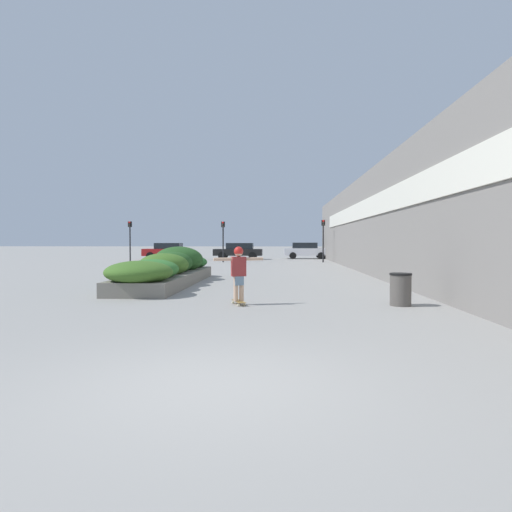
# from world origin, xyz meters

# --- Properties ---
(ground_plane) EXTENTS (300.00, 300.00, 0.00)m
(ground_plane) POSITION_xyz_m (0.00, 0.00, 0.00)
(ground_plane) COLOR gray
(building_wall_right) EXTENTS (0.67, 45.41, 5.16)m
(building_wall_right) POSITION_xyz_m (5.48, 18.69, 2.59)
(building_wall_right) COLOR gray
(building_wall_right) RESTS_ON ground_plane
(planter_box) EXTENTS (2.13, 9.48, 1.44)m
(planter_box) POSITION_xyz_m (-3.49, 12.27, 0.61)
(planter_box) COLOR slate
(planter_box) RESTS_ON ground_plane
(skateboard) EXTENTS (0.45, 0.78, 0.10)m
(skateboard) POSITION_xyz_m (-0.26, 6.71, 0.07)
(skateboard) COLOR olive
(skateboard) RESTS_ON ground_plane
(skateboarder) EXTENTS (1.28, 0.55, 1.43)m
(skateboarder) POSITION_xyz_m (-0.26, 6.71, 0.96)
(skateboarder) COLOR tan
(skateboarder) RESTS_ON skateboard
(trash_bin) EXTENTS (0.56, 0.56, 0.84)m
(trash_bin) POSITION_xyz_m (3.93, 6.74, 0.42)
(trash_bin) COLOR #514C47
(trash_bin) RESTS_ON ground_plane
(car_leftmost) EXTENTS (3.96, 1.96, 1.58)m
(car_leftmost) POSITION_xyz_m (11.80, 38.26, 0.84)
(car_leftmost) COLOR maroon
(car_leftmost) RESTS_ON ground_plane
(car_center_left) EXTENTS (4.50, 1.93, 1.52)m
(car_center_left) POSITION_xyz_m (-2.95, 37.09, 0.81)
(car_center_left) COLOR black
(car_center_left) RESTS_ON ground_plane
(car_center_right) EXTENTS (4.27, 2.04, 1.55)m
(car_center_right) POSITION_xyz_m (3.40, 38.99, 0.81)
(car_center_right) COLOR silver
(car_center_right) RESTS_ON ground_plane
(car_rightmost) EXTENTS (4.17, 2.01, 1.53)m
(car_rightmost) POSITION_xyz_m (-9.36, 35.89, 0.81)
(car_rightmost) COLOR maroon
(car_rightmost) RESTS_ON ground_plane
(traffic_light_left) EXTENTS (0.28, 0.30, 3.26)m
(traffic_light_left) POSITION_xyz_m (-3.69, 31.26, 2.24)
(traffic_light_left) COLOR black
(traffic_light_left) RESTS_ON ground_plane
(traffic_light_right) EXTENTS (0.28, 0.30, 3.37)m
(traffic_light_right) POSITION_xyz_m (4.32, 31.32, 2.31)
(traffic_light_right) COLOR black
(traffic_light_right) RESTS_ON ground_plane
(traffic_light_far_left) EXTENTS (0.28, 0.30, 3.30)m
(traffic_light_far_left) POSITION_xyz_m (-11.42, 31.67, 2.26)
(traffic_light_far_left) COLOR black
(traffic_light_far_left) RESTS_ON ground_plane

